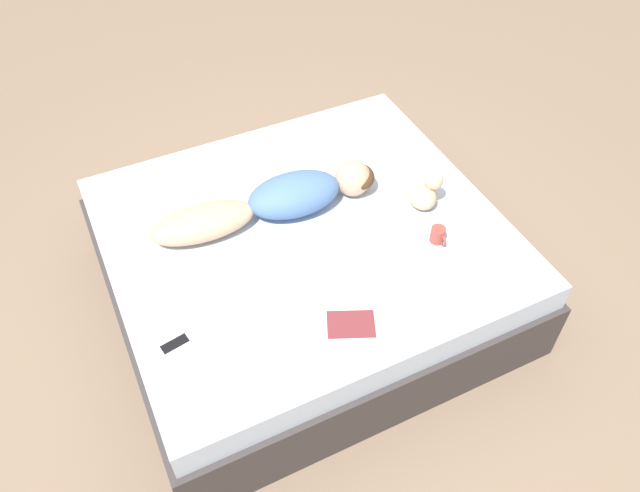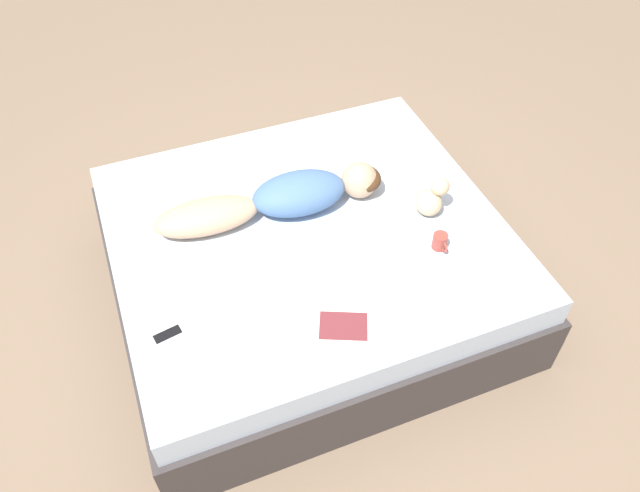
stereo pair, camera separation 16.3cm
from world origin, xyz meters
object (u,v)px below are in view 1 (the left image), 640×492
at_px(person, 277,200).
at_px(cell_phone, 175,344).
at_px(open_magazine, 349,305).
at_px(coffee_mug, 438,235).

distance_m(person, cell_phone, 0.95).
bearing_deg(open_magazine, person, -151.48).
height_order(person, cell_phone, person).
height_order(open_magazine, cell_phone, same).
distance_m(open_magazine, coffee_mug, 0.63).
relative_size(person, open_magazine, 2.21).
xyz_separation_m(coffee_mug, cell_phone, (0.03, -1.41, -0.04)).
bearing_deg(open_magazine, coffee_mug, 130.05).
height_order(coffee_mug, cell_phone, coffee_mug).
xyz_separation_m(person, open_magazine, (0.73, 0.06, -0.09)).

